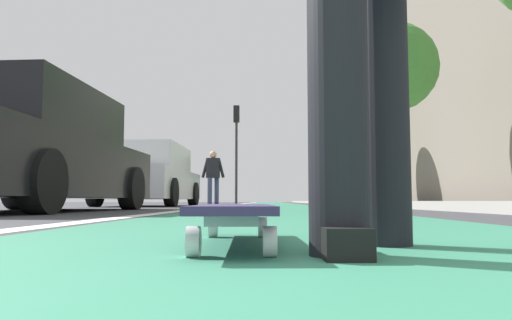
# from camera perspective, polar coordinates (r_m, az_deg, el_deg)

# --- Properties ---
(ground_plane) EXTENTS (80.00, 80.00, 0.00)m
(ground_plane) POSITION_cam_1_polar(r_m,az_deg,el_deg) (10.43, 2.08, -5.45)
(ground_plane) COLOR #38383D
(bike_lane_paint) EXTENTS (56.00, 2.13, 0.00)m
(bike_lane_paint) POSITION_cam_1_polar(r_m,az_deg,el_deg) (24.43, 1.67, -5.05)
(bike_lane_paint) COLOR #2D7256
(bike_lane_paint) RESTS_ON ground
(lane_stripe_white) EXTENTS (52.00, 0.16, 0.01)m
(lane_stripe_white) POSITION_cam_1_polar(r_m,az_deg,el_deg) (20.46, -1.69, -5.11)
(lane_stripe_white) COLOR silver
(lane_stripe_white) RESTS_ON ground
(sidewalk_curb) EXTENTS (52.00, 3.20, 0.13)m
(sidewalk_curb) POSITION_cam_1_polar(r_m,az_deg,el_deg) (18.81, 13.02, -4.84)
(sidewalk_curb) COLOR #9E9B93
(sidewalk_curb) RESTS_ON ground
(building_facade) EXTENTS (40.00, 1.20, 13.06)m
(building_facade) POSITION_cam_1_polar(r_m,az_deg,el_deg) (24.30, 17.95, 10.75)
(building_facade) COLOR #6C6358
(building_facade) RESTS_ON ground
(skateboard) EXTENTS (0.85, 0.23, 0.11)m
(skateboard) POSITION_cam_1_polar(r_m,az_deg,el_deg) (1.41, -2.39, -6.08)
(skateboard) COLOR white
(skateboard) RESTS_ON ground
(parked_car_near) EXTENTS (4.22, 2.06, 1.47)m
(parked_car_near) POSITION_cam_1_polar(r_m,az_deg,el_deg) (6.51, -24.95, 0.73)
(parked_car_near) COLOR black
(parked_car_near) RESTS_ON ground
(parked_car_mid) EXTENTS (4.47, 1.98, 1.47)m
(parked_car_mid) POSITION_cam_1_polar(r_m,az_deg,el_deg) (12.35, -12.23, -1.97)
(parked_car_mid) COLOR silver
(parked_car_mid) RESTS_ON ground
(traffic_light) EXTENTS (0.33, 0.28, 4.68)m
(traffic_light) POSITION_cam_1_polar(r_m,az_deg,el_deg) (23.50, -2.28, 2.77)
(traffic_light) COLOR #2D2D2D
(traffic_light) RESTS_ON ground
(street_tree_mid) EXTENTS (2.39, 2.39, 4.90)m
(street_tree_mid) POSITION_cam_1_polar(r_m,az_deg,el_deg) (13.95, 15.61, 10.10)
(street_tree_mid) COLOR brown
(street_tree_mid) RESTS_ON ground
(street_tree_far) EXTENTS (2.73, 2.73, 4.65)m
(street_tree_far) POSITION_cam_1_polar(r_m,az_deg,el_deg) (21.42, 10.46, 3.76)
(street_tree_far) COLOR brown
(street_tree_far) RESTS_ON ground
(pedestrian_distant) EXTENTS (0.47, 0.73, 1.67)m
(pedestrian_distant) POSITION_cam_1_polar(r_m,az_deg,el_deg) (15.25, -4.98, -1.63)
(pedestrian_distant) COLOR #384260
(pedestrian_distant) RESTS_ON ground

